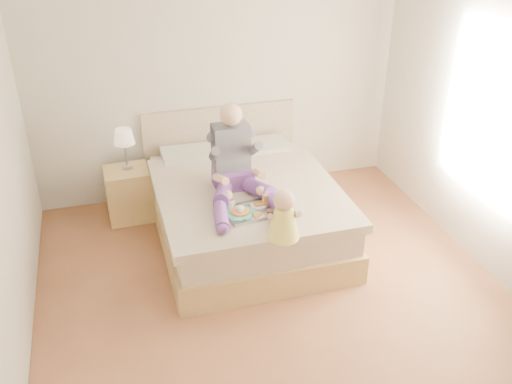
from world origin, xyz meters
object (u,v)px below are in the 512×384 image
object	(u,v)px
nightstand	(129,194)
adult	(236,168)
baby	(283,218)
tray	(250,210)
bed	(243,205)

from	to	relation	value
nightstand	adult	distance (m)	1.41
adult	baby	distance (m)	0.86
adult	tray	bearing A→B (deg)	-88.73
adult	baby	world-z (taller)	adult
tray	baby	world-z (taller)	baby
bed	tray	world-z (taller)	bed
bed	nightstand	world-z (taller)	bed
bed	adult	xyz separation A→B (m)	(-0.12, -0.23, 0.54)
baby	tray	bearing A→B (deg)	118.21
tray	baby	size ratio (longest dim) A/B	1.09
bed	adult	bearing A→B (deg)	-117.10
bed	nightstand	bearing A→B (deg)	149.90
nightstand	tray	xyz separation A→B (m)	(0.97, -1.25, 0.36)
nightstand	tray	bearing A→B (deg)	-54.44
nightstand	adult	world-z (taller)	adult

